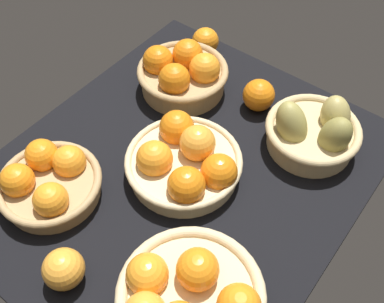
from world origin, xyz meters
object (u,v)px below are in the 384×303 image
basket_far_right (188,298)px  loose_orange_front_gap (259,95)px  basket_center (185,161)px  loose_orange_side_gap (205,41)px  basket_far_left_pears (314,132)px  basket_near_right (49,182)px  loose_orange_back_gap (64,269)px  basket_near_left (182,73)px

basket_far_right → loose_orange_front_gap: 52.68cm
basket_center → loose_orange_side_gap: (-35.55, -21.17, -0.46)cm
basket_far_left_pears → loose_orange_side_gap: (-12.14, -38.97, -1.08)cm
loose_orange_front_gap → loose_orange_side_gap: 24.43cm
basket_near_right → loose_orange_side_gap: 56.80cm
basket_far_left_pears → loose_orange_back_gap: size_ratio=2.76×
basket_far_left_pears → loose_orange_back_gap: 59.24cm
basket_far_right → loose_orange_side_gap: size_ratio=3.55×
basket_center → loose_orange_side_gap: 41.38cm
loose_orange_side_gap → loose_orange_back_gap: bearing=15.6°
basket_near_left → basket_far_right: (43.64, 35.92, -0.18)cm
basket_center → basket_near_left: basket_near_left is taller
basket_far_left_pears → basket_near_left: bearing=-85.0°
loose_orange_back_gap → loose_orange_side_gap: (-67.91, -19.01, -0.24)cm
loose_orange_side_gap → basket_near_right: bearing=2.2°
basket_near_right → basket_far_right: (2.04, 37.86, 1.06)cm
basket_near_right → basket_far_right: basket_far_right is taller
loose_orange_side_gap → loose_orange_front_gap: bearing=68.2°
basket_near_left → loose_orange_front_gap: basket_near_left is taller
basket_far_right → loose_orange_back_gap: basket_far_right is taller
basket_near_right → basket_far_left_pears: 57.82cm
basket_center → basket_near_left: 26.58cm
loose_orange_front_gap → basket_near_left: bearing=-71.8°
loose_orange_front_gap → basket_far_right: bearing=19.3°
basket_far_left_pears → loose_orange_side_gap: 40.83cm
basket_center → loose_orange_front_gap: bearing=176.7°
loose_orange_back_gap → basket_far_left_pears: bearing=160.3°
loose_orange_side_gap → basket_center: bearing=30.8°
basket_far_left_pears → loose_orange_front_gap: size_ratio=2.72×
basket_center → loose_orange_front_gap: basket_center is taller
basket_center → basket_far_left_pears: basket_far_left_pears is taller
basket_center → loose_orange_back_gap: (32.37, -2.17, -0.22)cm
basket_near_right → basket_near_left: (-41.60, 1.94, 1.24)cm
loose_orange_back_gap → loose_orange_side_gap: loose_orange_back_gap is taller
basket_far_left_pears → loose_orange_side_gap: size_ratio=2.94×
basket_far_left_pears → loose_orange_side_gap: bearing=-107.3°
basket_far_left_pears → loose_orange_front_gap: (-3.05, -16.29, -0.79)cm
basket_near_right → basket_far_left_pears: size_ratio=1.02×
basket_center → loose_orange_back_gap: 32.44cm
basket_center → basket_near_right: bearing=-41.8°
basket_center → loose_orange_side_gap: size_ratio=3.48×
loose_orange_front_gap → loose_orange_back_gap: same height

